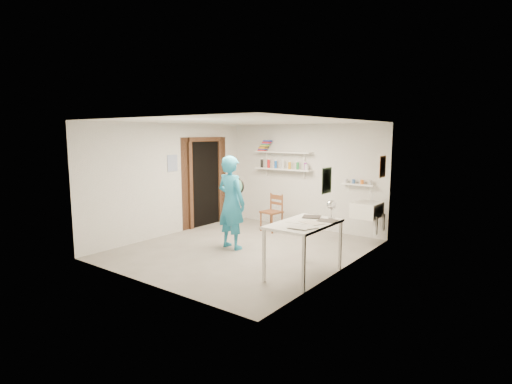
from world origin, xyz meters
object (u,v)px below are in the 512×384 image
Objects in this scene: wall_clock at (238,186)px; desk_lamp at (332,205)px; man at (231,202)px; wooden_chair at (271,212)px; work_table at (304,249)px; belfast_sink at (367,210)px.

wall_clock reaches higher than desk_lamp.
man is 2.03× the size of wooden_chair.
wall_clock reaches higher than work_table.
man is 11.34× the size of desk_lamp.
wooden_chair is (-0.13, 1.35, -0.74)m from wall_clock.
work_table is at bearing -37.08° from wooden_chair.
desk_lamp is at bearing -86.89° from belfast_sink.
wall_clock is 0.25× the size of work_table.
wall_clock is 0.36× the size of wooden_chair.
man is (-1.98, -1.78, 0.19)m from belfast_sink.
work_table is at bearing 171.13° from man.
wall_clock reaches higher than belfast_sink.
wooden_chair is (-2.13, -0.21, -0.26)m from belfast_sink.
desk_lamp reaches higher than wooden_chair.
belfast_sink is 2.15m from wooden_chair.
work_table is (1.89, -0.71, -0.76)m from wall_clock.
man is at bearing -78.47° from wall_clock.
wall_clock reaches higher than wooden_chair.
man is 5.56× the size of wall_clock.
man is 1.42× the size of work_table.
man is at bearing -75.96° from wooden_chair.
wall_clock is 1.55m from wooden_chair.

